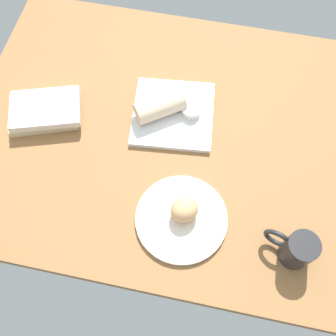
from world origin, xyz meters
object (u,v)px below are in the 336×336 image
object	(u,v)px
coffee_mug	(297,249)
book_stack	(45,111)
round_plate	(181,219)
sauce_cup	(191,110)
breakfast_wrap	(159,106)
square_plate	(173,114)
scone_pastry	(184,210)

from	to	relation	value
coffee_mug	book_stack	bearing A→B (deg)	160.08
round_plate	sauce_cup	bearing A→B (deg)	95.92
sauce_cup	book_stack	distance (cm)	42.57
sauce_cup	breakfast_wrap	world-z (taller)	breakfast_wrap
coffee_mug	round_plate	bearing A→B (deg)	173.67
book_stack	round_plate	bearing A→B (deg)	-27.59
square_plate	breakfast_wrap	world-z (taller)	breakfast_wrap
square_plate	breakfast_wrap	bearing A→B (deg)	-168.52
round_plate	book_stack	xyz separation A→B (cm)	(-45.03, 23.53, 1.75)
breakfast_wrap	book_stack	size ratio (longest dim) A/B	0.59
sauce_cup	coffee_mug	distance (cm)	47.62
square_plate	book_stack	world-z (taller)	book_stack
round_plate	scone_pastry	distance (cm)	4.07
breakfast_wrap	coffee_mug	world-z (taller)	coffee_mug
sauce_cup	book_stack	bearing A→B (deg)	-168.46
scone_pastry	breakfast_wrap	size ratio (longest dim) A/B	0.52
square_plate	book_stack	size ratio (longest dim) A/B	0.97
round_plate	breakfast_wrap	distance (cm)	32.93
sauce_cup	breakfast_wrap	xyz separation A→B (cm)	(-9.21, -1.87, 1.81)
square_plate	sauce_cup	distance (cm)	5.66
square_plate	book_stack	bearing A→B (deg)	-168.45
round_plate	sauce_cup	xyz separation A→B (cm)	(-3.32, 32.05, 2.28)
square_plate	breakfast_wrap	xyz separation A→B (cm)	(-4.09, -0.83, 3.99)
round_plate	book_stack	world-z (taller)	book_stack
round_plate	sauce_cup	world-z (taller)	sauce_cup
breakfast_wrap	square_plate	bearing A→B (deg)	-113.76
book_stack	sauce_cup	bearing A→B (deg)	11.54
scone_pastry	square_plate	world-z (taller)	scone_pastry
scone_pastry	sauce_cup	bearing A→B (deg)	96.98
book_stack	square_plate	bearing A→B (deg)	11.55
round_plate	coffee_mug	distance (cm)	29.16
breakfast_wrap	coffee_mug	bearing A→B (deg)	-164.24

